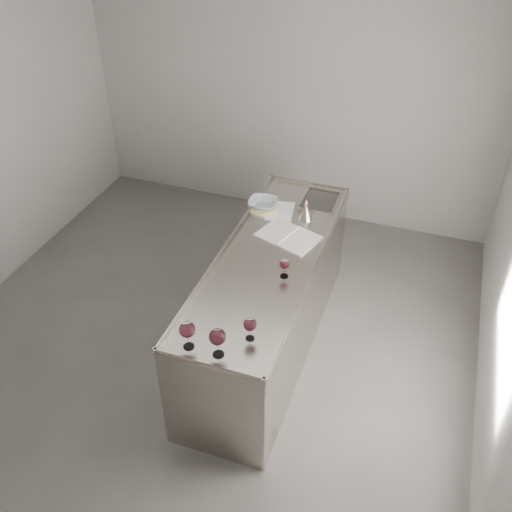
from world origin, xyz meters
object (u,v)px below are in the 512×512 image
(wine_glass_left, at_px, (187,330))
(wine_funnel, at_px, (306,213))
(wine_glass_right, at_px, (250,325))
(notebook, at_px, (288,236))
(ceramic_bowl, at_px, (263,203))
(wine_glass_small, at_px, (285,265))
(counter, at_px, (268,302))
(wine_glass_middle, at_px, (217,337))

(wine_glass_left, bearing_deg, wine_funnel, 79.80)
(wine_glass_right, xyz_separation_m, notebook, (-0.10, 1.19, -0.12))
(wine_glass_left, relative_size, notebook, 0.37)
(ceramic_bowl, bearing_deg, wine_glass_small, -61.49)
(wine_glass_left, height_order, notebook, wine_glass_left)
(counter, xyz_separation_m, wine_glass_small, (0.18, -0.19, 0.58))
(wine_glass_middle, xyz_separation_m, notebook, (0.04, 1.39, -0.14))
(wine_glass_middle, height_order, notebook, wine_glass_middle)
(wine_glass_small, xyz_separation_m, wine_funnel, (-0.06, 0.81, -0.05))
(wine_glass_middle, distance_m, ceramic_bowl, 1.76)
(wine_funnel, bearing_deg, notebook, -100.80)
(wine_glass_left, distance_m, ceramic_bowl, 1.74)
(wine_glass_middle, relative_size, wine_glass_small, 1.37)
(wine_glass_small, bearing_deg, notebook, 103.39)
(wine_funnel, bearing_deg, wine_glass_left, -100.20)
(wine_glass_small, distance_m, wine_funnel, 0.81)
(wine_glass_small, height_order, ceramic_bowl, wine_glass_small)
(counter, height_order, wine_glass_right, wine_glass_right)
(ceramic_bowl, xyz_separation_m, wine_funnel, (0.40, -0.03, 0.01))
(wine_glass_left, bearing_deg, wine_glass_right, 30.06)
(wine_funnel, bearing_deg, wine_glass_middle, -93.37)
(wine_glass_left, height_order, wine_glass_middle, wine_glass_middle)
(wine_glass_left, xyz_separation_m, wine_glass_small, (0.37, 0.89, -0.04))
(wine_glass_small, bearing_deg, ceramic_bowl, 118.51)
(counter, relative_size, notebook, 4.36)
(counter, distance_m, wine_glass_middle, 1.25)
(notebook, bearing_deg, wine_glass_small, -57.66)
(wine_glass_small, height_order, wine_funnel, wine_funnel)
(wine_glass_middle, xyz_separation_m, wine_glass_right, (0.14, 0.20, -0.03))
(wine_glass_middle, height_order, wine_glass_small, wine_glass_middle)
(wine_glass_right, distance_m, wine_funnel, 1.50)
(counter, distance_m, ceramic_bowl, 0.88)
(counter, xyz_separation_m, wine_glass_left, (-0.18, -1.08, 0.62))
(ceramic_bowl, height_order, wine_funnel, wine_funnel)
(wine_glass_left, height_order, ceramic_bowl, wine_glass_left)
(wine_glass_left, bearing_deg, counter, 80.31)
(notebook, relative_size, ceramic_bowl, 2.21)
(wine_glass_small, bearing_deg, wine_glass_middle, -100.18)
(counter, height_order, wine_glass_left, wine_glass_left)
(wine_glass_right, bearing_deg, wine_glass_left, -149.94)
(wine_glass_left, xyz_separation_m, notebook, (0.25, 1.39, -0.14))
(wine_glass_right, height_order, notebook, wine_glass_right)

